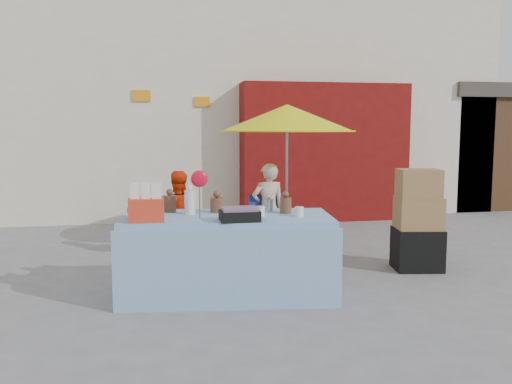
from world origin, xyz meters
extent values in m
plane|color=slate|center=(0.00, 0.00, 0.00)|extent=(80.00, 80.00, 0.00)
cube|color=silver|center=(0.00, 7.00, 2.25)|extent=(12.00, 5.00, 4.50)
cube|color=maroon|center=(2.20, 4.20, 1.30)|extent=(3.20, 0.60, 2.60)
cube|color=#4C331E|center=(6.50, 6.00, 1.20)|extent=(2.60, 3.00, 2.40)
cube|color=#3F3833|center=(6.50, 6.00, 2.55)|extent=(2.80, 3.20, 0.30)
cube|color=orange|center=(-1.20, 4.48, 2.35)|extent=(0.32, 0.04, 0.20)
cube|color=orange|center=(-0.10, 4.48, 2.25)|extent=(0.28, 0.04, 0.18)
cube|color=#8CB6E0|center=(-0.27, -0.16, 0.43)|extent=(2.26, 1.22, 0.85)
cube|color=#8CB6E0|center=(-0.34, -0.66, 0.40)|extent=(2.20, 0.30, 0.79)
cube|color=#8CB6E0|center=(-0.21, 0.33, 0.40)|extent=(2.20, 0.30, 0.79)
cylinder|color=white|center=(-1.10, 0.11, 0.95)|extent=(0.14, 0.14, 0.20)
cylinder|color=brown|center=(-0.86, 0.19, 0.94)|extent=(0.15, 0.15, 0.18)
cylinder|color=white|center=(-0.65, 0.00, 0.98)|extent=(0.13, 0.13, 0.25)
cylinder|color=brown|center=(-0.36, 0.08, 0.93)|extent=(0.16, 0.16, 0.16)
cylinder|color=#B2B2B7|center=(0.21, 0.03, 0.92)|extent=(0.11, 0.11, 0.14)
cylinder|color=brown|center=(0.36, -0.13, 0.94)|extent=(0.14, 0.14, 0.17)
cylinder|color=white|center=(0.06, -0.26, 0.90)|extent=(0.10, 0.10, 0.10)
cylinder|color=white|center=(0.44, -0.37, 0.90)|extent=(0.10, 0.10, 0.10)
sphere|color=brown|center=(-1.21, -0.16, 0.94)|extent=(0.17, 0.17, 0.17)
ellipsoid|color=red|center=(-0.58, -0.30, 1.25)|extent=(0.18, 0.08, 0.17)
cube|color=red|center=(-1.10, -0.40, 0.96)|extent=(0.36, 0.20, 0.23)
cube|color=black|center=(-0.20, -0.52, 0.90)|extent=(0.42, 0.32, 0.10)
cube|color=navy|center=(-0.72, 1.40, 0.23)|extent=(0.53, 0.51, 0.45)
cube|color=navy|center=(-0.74, 1.62, 0.65)|extent=(0.48, 0.09, 0.40)
cube|color=navy|center=(0.53, 1.40, 0.23)|extent=(0.53, 0.51, 0.45)
cube|color=navy|center=(0.51, 1.62, 0.65)|extent=(0.48, 0.09, 0.40)
imported|color=#FA390D|center=(-0.72, 1.55, 0.60)|extent=(0.63, 0.52, 1.20)
imported|color=beige|center=(0.53, 1.55, 0.64)|extent=(0.50, 0.36, 1.28)
cylinder|color=gray|center=(0.83, 1.70, 1.00)|extent=(0.04, 0.04, 2.00)
cone|color=yellow|center=(0.83, 1.70, 1.90)|extent=(1.90, 1.90, 0.38)
cylinder|color=yellow|center=(0.83, 1.70, 1.72)|extent=(1.90, 1.90, 0.02)
cube|color=black|center=(2.19, 0.42, 0.26)|extent=(0.64, 0.55, 0.52)
cube|color=olive|center=(2.19, 0.42, 0.71)|extent=(0.60, 0.50, 0.39)
cube|color=olive|center=(2.17, 0.40, 1.08)|extent=(0.55, 0.45, 0.35)
ellipsoid|color=yellow|center=(-0.97, 0.25, 0.17)|extent=(0.89, 0.81, 0.33)
camera|label=1|loc=(-1.03, -5.71, 1.75)|focal=38.00mm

